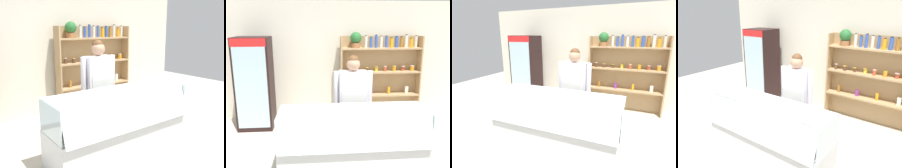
% 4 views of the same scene
% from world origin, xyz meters
% --- Properties ---
extents(ground_plane, '(12.00, 12.00, 0.00)m').
position_xyz_m(ground_plane, '(0.00, 0.00, 0.00)').
color(ground_plane, beige).
extents(back_wall, '(6.80, 0.10, 2.70)m').
position_xyz_m(back_wall, '(0.00, 2.35, 1.35)').
color(back_wall, silver).
rests_on(back_wall, ground).
extents(drinks_fridge, '(0.72, 0.64, 1.94)m').
position_xyz_m(drinks_fridge, '(-2.06, 1.77, 0.97)').
color(drinks_fridge, black).
rests_on(drinks_fridge, ground).
extents(shelving_unit, '(1.85, 0.29, 2.02)m').
position_xyz_m(shelving_unit, '(0.67, 2.09, 1.16)').
color(shelving_unit, tan).
rests_on(shelving_unit, ground).
extents(deli_display_case, '(2.17, 0.76, 1.01)m').
position_xyz_m(deli_display_case, '(-0.23, -0.10, 0.31)').
color(deli_display_case, silver).
rests_on(deli_display_case, ground).
extents(shop_clerk, '(0.66, 0.25, 1.70)m').
position_xyz_m(shop_clerk, '(-0.14, 0.58, 1.02)').
color(shop_clerk, '#2D2D38').
rests_on(shop_clerk, ground).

